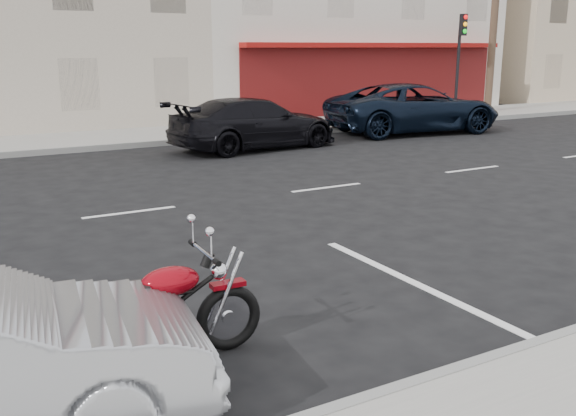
% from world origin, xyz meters
% --- Properties ---
extents(ground, '(120.00, 120.00, 0.00)m').
position_xyz_m(ground, '(0.00, 0.00, 0.00)').
color(ground, black).
rests_on(ground, ground).
extents(traffic_light, '(0.26, 0.30, 3.80)m').
position_xyz_m(traffic_light, '(13.50, 8.33, 2.56)').
color(traffic_light, black).
rests_on(traffic_light, sidewalk_far).
extents(fire_hydrant, '(0.20, 0.20, 0.72)m').
position_xyz_m(fire_hydrant, '(12.00, 8.50, 0.53)').
color(fire_hydrant, beige).
rests_on(fire_hydrant, sidewalk_far).
extents(motorcycle, '(2.00, 0.66, 1.00)m').
position_xyz_m(motorcycle, '(-2.62, -5.48, 0.46)').
color(motorcycle, black).
rests_on(motorcycle, ground).
extents(suv_far, '(6.02, 3.35, 1.59)m').
position_xyz_m(suv_far, '(9.10, 5.75, 0.80)').
color(suv_far, black).
rests_on(suv_far, ground).
extents(car_far, '(5.03, 2.50, 1.40)m').
position_xyz_m(car_far, '(3.03, 5.24, 0.70)').
color(car_far, black).
rests_on(car_far, ground).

